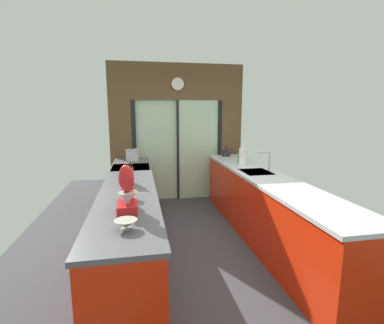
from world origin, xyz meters
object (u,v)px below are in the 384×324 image
Objects in this scene: mixing_bowl_far at (129,196)px; soap_bottle at (239,157)px; stock_pot at (132,155)px; oven_range at (132,195)px; knife_block at (130,176)px; paper_towel_roll at (243,157)px; kettle at (226,152)px; mixing_bowl_near at (126,224)px; stand_mixer at (127,194)px.

soap_bottle reaches higher than mixing_bowl_far.
stock_pot is 1.88m from soap_bottle.
oven_range is 3.40× the size of knife_block.
oven_range is 0.83m from stock_pot.
paper_towel_roll reaches higher than stock_pot.
oven_range is 1.90m from paper_towel_roll.
kettle is 0.76m from soap_bottle.
knife_block is (0.00, 1.33, 0.06)m from mixing_bowl_near.
kettle is at bearing 4.67° from stock_pot.
knife_block is at bearing -133.79° from kettle.
stand_mixer reaches higher than oven_range.
paper_towel_roll is (1.78, 1.90, -0.03)m from stand_mixer.
mixing_bowl_far is at bearing -138.64° from paper_towel_roll.
oven_range is 2.48m from mixing_bowl_near.
mixing_bowl_far is at bearing -90.00° from stock_pot.
oven_range is at bearing -157.14° from kettle.
stand_mixer is (-0.00, -0.95, 0.06)m from knife_block.
stock_pot is (0.02, 0.61, 0.57)m from oven_range.
mixing_bowl_far is 0.70× the size of kettle.
mixing_bowl_far is 2.48m from soap_bottle.
paper_towel_roll reaches higher than mixing_bowl_far.
mixing_bowl_far is (0.02, -1.72, 0.51)m from oven_range.
soap_bottle is at bearing 53.77° from mixing_bowl_near.
stand_mixer reaches higher than mixing_bowl_far.
knife_block is 1.14× the size of stock_pot.
knife_block is (0.00, 0.62, 0.06)m from mixing_bowl_far.
mixing_bowl_near is at bearing -119.23° from kettle.
mixing_bowl_near is 0.65× the size of kettle.
soap_bottle is (1.78, -0.61, -0.00)m from stock_pot.
mixing_bowl_near is at bearing -128.03° from paper_towel_roll.
soap_bottle is (1.80, 0.00, 0.56)m from oven_range.
mixing_bowl_near is 2.89m from paper_towel_roll.
mixing_bowl_near is 0.39m from stand_mixer.
stand_mixer is at bearing -133.08° from paper_towel_roll.
oven_range is 1.79m from mixing_bowl_far.
mixing_bowl_far is at bearing -89.38° from oven_range.
paper_towel_roll is (-0.00, -0.91, 0.04)m from kettle.
soap_bottle is at bearing 49.13° from stand_mixer.
stand_mixer reaches higher than stock_pot.
stand_mixer is 1.60× the size of kettle.
stock_pot is (-0.00, 1.71, 0.00)m from knife_block.
kettle is at bearing 46.21° from knife_block.
paper_towel_roll is at bearing -90.00° from soap_bottle.
stock_pot is (-0.00, 3.04, 0.06)m from mixing_bowl_near.
knife_block is 0.96m from stand_mixer.
stand_mixer reaches higher than knife_block.
paper_towel_roll is at bearing 28.09° from knife_block.
knife_block is at bearing -89.04° from oven_range.
mixing_bowl_far is at bearing 90.00° from mixing_bowl_near.
stand_mixer is 1.82× the size of soap_bottle.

